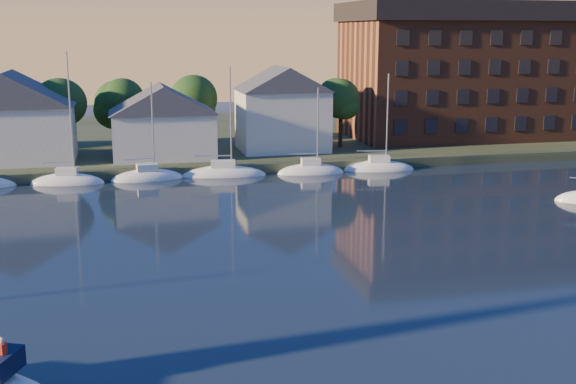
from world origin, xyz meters
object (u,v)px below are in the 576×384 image
object	(u,v)px
clubhouse_centre	(163,120)
condo_block	(464,70)
clubhouse_west	(10,116)
clubhouse_east	(282,108)

from	to	relation	value
clubhouse_centre	condo_block	xyz separation A→B (m)	(40.00, 7.95, 4.66)
clubhouse_west	condo_block	world-z (taller)	condo_block
clubhouse_centre	condo_block	bearing A→B (deg)	11.24
clubhouse_centre	condo_block	world-z (taller)	condo_block
clubhouse_centre	condo_block	distance (m)	41.05
clubhouse_centre	condo_block	size ratio (longest dim) A/B	0.37
condo_block	clubhouse_west	bearing A→B (deg)	-172.93
clubhouse_west	clubhouse_east	distance (m)	30.02
clubhouse_west	clubhouse_centre	bearing A→B (deg)	-3.58
clubhouse_west	condo_block	distance (m)	56.56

